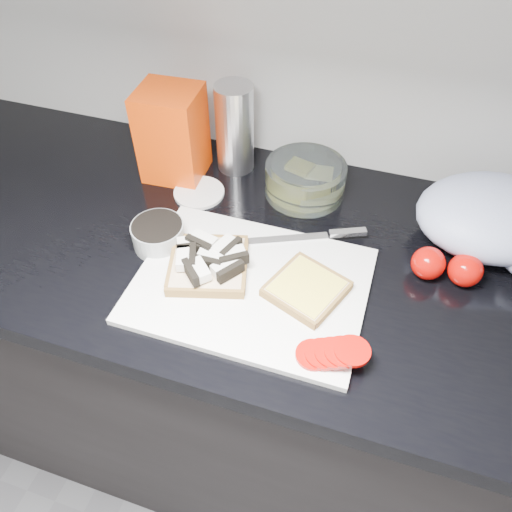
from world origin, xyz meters
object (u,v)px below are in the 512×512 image
Objects in this scene: glass_bowl at (305,179)px; bread_bag at (173,134)px; cutting_board at (251,285)px; steel_canister at (235,129)px.

bread_bag is at bearing -176.26° from glass_bowl.
bread_bag is (-0.26, 0.27, 0.09)m from cutting_board.
cutting_board is at bearing -94.89° from glass_bowl.
steel_canister is at bearing 113.84° from cutting_board.
glass_bowl is 0.86× the size of bread_bag.
glass_bowl is at bearing 85.11° from cutting_board.
cutting_board is at bearing -48.96° from bread_bag.
cutting_board is 2.07× the size of steel_canister.
cutting_board is 2.05× the size of bread_bag.
steel_canister is at bearing 165.93° from glass_bowl.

